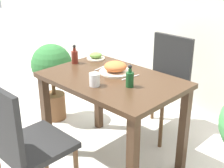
# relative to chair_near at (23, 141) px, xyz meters

# --- Properties ---
(ground_plane) EXTENTS (16.00, 16.00, 0.00)m
(ground_plane) POSITION_rel_chair_near_xyz_m (0.04, 0.74, -0.50)
(ground_plane) COLOR beige
(dining_table) EXTENTS (1.02, 0.68, 0.72)m
(dining_table) POSITION_rel_chair_near_xyz_m (0.04, 0.74, 0.10)
(dining_table) COLOR #3D2819
(dining_table) RESTS_ON ground_plane
(chair_near) EXTENTS (0.42, 0.42, 0.89)m
(chair_near) POSITION_rel_chair_near_xyz_m (0.00, 0.00, 0.00)
(chair_near) COLOR black
(chair_near) RESTS_ON ground_plane
(chair_far) EXTENTS (0.42, 0.42, 0.89)m
(chair_far) POSITION_rel_chair_near_xyz_m (0.03, 1.43, 0.00)
(chair_far) COLOR black
(chair_far) RESTS_ON ground_plane
(food_plate) EXTENTS (0.25, 0.25, 0.09)m
(food_plate) POSITION_rel_chair_near_xyz_m (-0.02, 0.84, 0.25)
(food_plate) COLOR beige
(food_plate) RESTS_ON dining_table
(side_plate) EXTENTS (0.15, 0.15, 0.06)m
(side_plate) POSITION_rel_chair_near_xyz_m (-0.37, 0.96, 0.24)
(side_plate) COLOR beige
(side_plate) RESTS_ON dining_table
(drink_cup) EXTENTS (0.07, 0.07, 0.09)m
(drink_cup) POSITION_rel_chair_near_xyz_m (0.06, 0.55, 0.26)
(drink_cup) COLOR white
(drink_cup) RESTS_ON dining_table
(sauce_bottle) EXTENTS (0.05, 0.05, 0.16)m
(sauce_bottle) POSITION_rel_chair_near_xyz_m (0.24, 0.71, 0.28)
(sauce_bottle) COLOR #194C23
(sauce_bottle) RESTS_ON dining_table
(condiment_bottle) EXTENTS (0.05, 0.05, 0.16)m
(condiment_bottle) POSITION_rel_chair_near_xyz_m (-0.41, 0.76, 0.28)
(condiment_bottle) COLOR maroon
(condiment_bottle) RESTS_ON dining_table
(fork_utensil) EXTENTS (0.03, 0.17, 0.00)m
(fork_utensil) POSITION_rel_chair_near_xyz_m (-0.17, 0.84, 0.22)
(fork_utensil) COLOR silver
(fork_utensil) RESTS_ON dining_table
(spoon_utensil) EXTENTS (0.03, 0.16, 0.00)m
(spoon_utensil) POSITION_rel_chair_near_xyz_m (0.14, 0.84, 0.22)
(spoon_utensil) COLOR silver
(spoon_utensil) RESTS_ON dining_table
(potted_plant_left) EXTENTS (0.39, 0.39, 0.78)m
(potted_plant_left) POSITION_rel_chair_near_xyz_m (-0.87, 0.85, 0.00)
(potted_plant_left) COLOR brown
(potted_plant_left) RESTS_ON ground_plane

